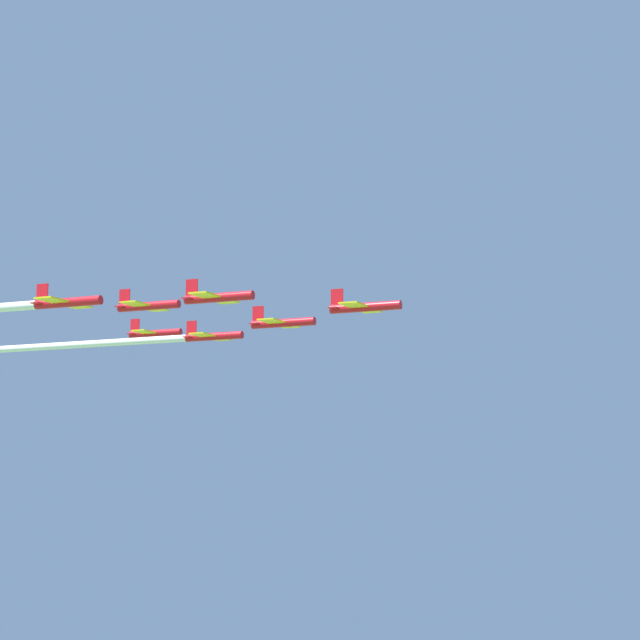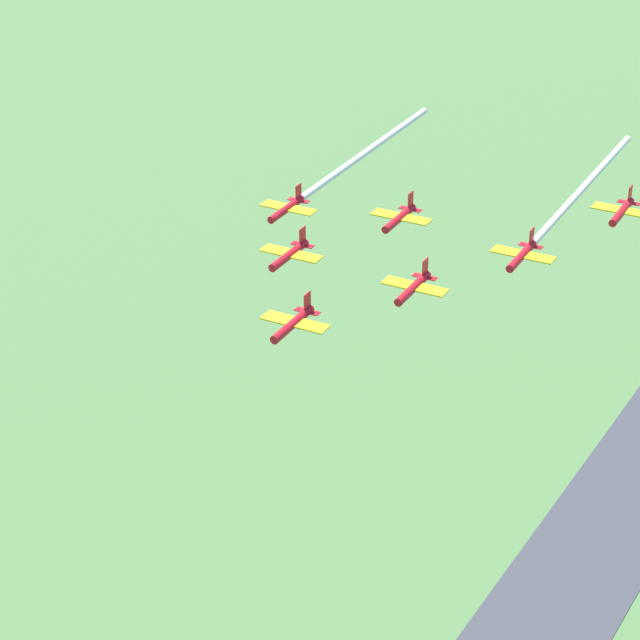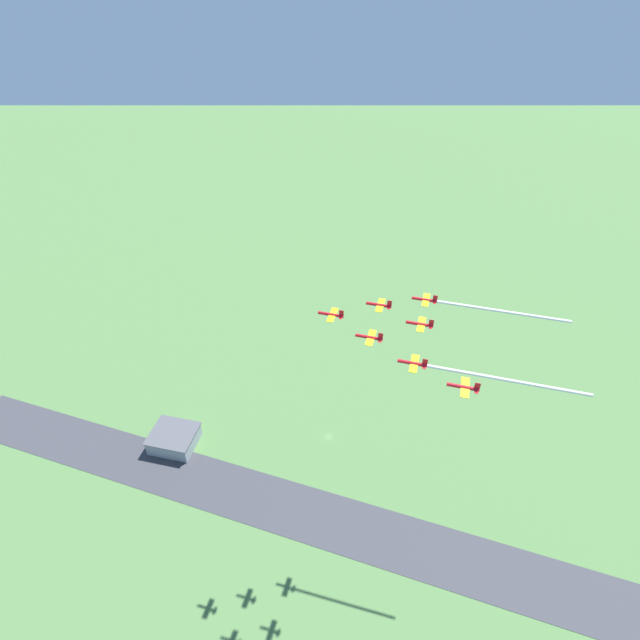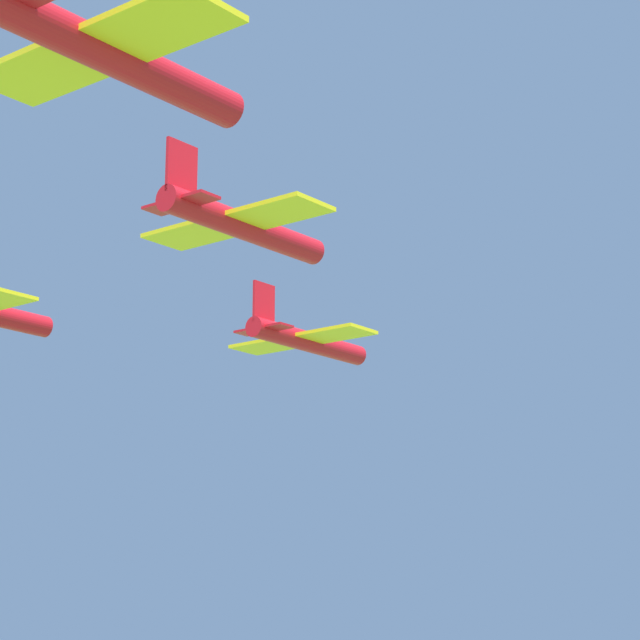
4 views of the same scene
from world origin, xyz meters
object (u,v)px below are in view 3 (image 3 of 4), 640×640
(jet_2, at_px, (380,305))
(jet_4, at_px, (421,324))
(hangar, at_px, (174,439))
(jet_0, at_px, (332,315))
(jet_6, at_px, (464,387))
(jet_1, at_px, (370,337))
(jet_5, at_px, (425,300))
(jet_3, at_px, (413,363))

(jet_2, height_order, jet_4, jet_4)
(hangar, height_order, jet_2, jet_2)
(jet_0, relative_size, jet_6, 1.00)
(jet_1, bearing_deg, jet_0, 59.53)
(jet_2, distance_m, jet_6, 53.22)
(jet_5, bearing_deg, jet_1, 150.46)
(jet_0, bearing_deg, jet_2, -59.53)
(jet_4, height_order, jet_5, jet_4)
(jet_1, relative_size, jet_5, 1.00)
(jet_1, distance_m, jet_6, 40.06)
(jet_0, xyz_separation_m, jet_5, (35.25, 18.81, -0.12))
(jet_5, bearing_deg, jet_2, 120.47)
(jet_2, height_order, jet_6, jet_6)
(jet_2, bearing_deg, jet_6, -139.64)
(hangar, distance_m, jet_2, 192.04)
(jet_1, distance_m, jet_5, 34.93)
(jet_5, xyz_separation_m, jet_6, (15.10, -51.32, 3.14))
(jet_4, relative_size, jet_5, 1.00)
(jet_1, bearing_deg, jet_5, -29.54)
(jet_1, xyz_separation_m, jet_4, (17.63, 9.40, 2.20))
(jet_2, height_order, jet_3, jet_2)
(jet_0, xyz_separation_m, jet_6, (50.35, -32.51, 3.02))
(jet_2, bearing_deg, hangar, 83.09)
(jet_2, bearing_deg, jet_0, 120.47)
(jet_2, bearing_deg, jet_5, -59.53)
(hangar, xyz_separation_m, jet_1, (126.26, -41.05, 141.67))
(jet_1, bearing_deg, jet_3, -120.47)
(jet_0, bearing_deg, jet_4, -90.00)
(jet_0, relative_size, jet_5, 1.00)
(jet_0, relative_size, jet_1, 1.00)
(jet_0, xyz_separation_m, jet_2, (17.63, 9.40, 0.93))
(jet_0, distance_m, jet_3, 39.96)
(hangar, bearing_deg, jet_6, -21.43)
(jet_5, bearing_deg, jet_3, 180.00)
(jet_4, xyz_separation_m, jet_6, (15.94, -31.08, 0.66))
(hangar, distance_m, jet_1, 194.16)
(jet_1, height_order, jet_4, jet_4)
(jet_2, relative_size, jet_4, 1.00)
(hangar, height_order, jet_5, jet_5)
(jet_3, height_order, jet_6, jet_6)
(jet_3, bearing_deg, jet_1, 59.53)
(jet_0, height_order, jet_2, jet_2)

